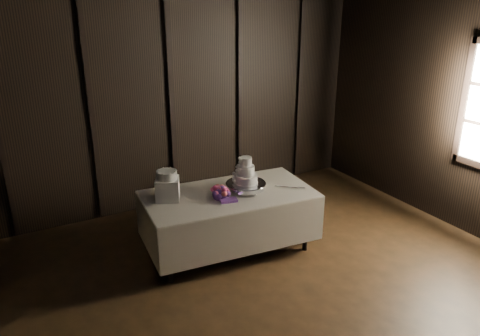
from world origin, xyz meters
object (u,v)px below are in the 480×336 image
display_table (229,219)px  box_pedestal (168,189)px  bouquet (220,193)px  small_cake (167,175)px  wedding_cake (245,174)px  cake_stand (246,187)px

display_table → box_pedestal: size_ratio=7.99×
display_table → bouquet: size_ratio=5.08×
small_cake → wedding_cake: bearing=-14.2°
wedding_cake → cake_stand: bearing=44.6°
cake_stand → bouquet: (-0.38, -0.07, 0.02)m
display_table → wedding_cake: wedding_cake is taller
wedding_cake → bouquet: bearing=-156.7°
display_table → bouquet: bouquet is taller
display_table → bouquet: (-0.16, -0.08, 0.41)m
bouquet → small_cake: (-0.52, 0.28, 0.23)m
box_pedestal → bouquet: bearing=-27.9°
display_table → bouquet: 0.45m
small_cake → bouquet: bearing=-27.9°
wedding_cake → bouquet: size_ratio=0.80×
display_table → box_pedestal: 0.85m
wedding_cake → bouquet: (-0.36, -0.05, -0.15)m
display_table → cake_stand: (0.22, -0.02, 0.39)m
cake_stand → wedding_cake: (-0.02, -0.01, 0.17)m
small_cake → box_pedestal: bearing=0.0°
display_table → small_cake: 0.96m
wedding_cake → small_cake: wedding_cake is taller
display_table → small_cake: bearing=169.4°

